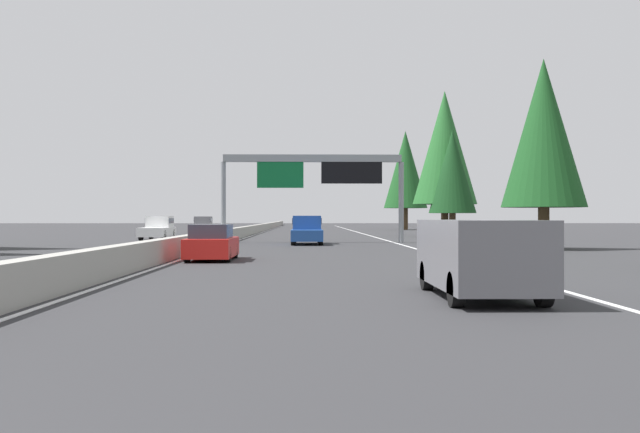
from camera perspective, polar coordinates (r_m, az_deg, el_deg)
ground_plane at (r=63.84m, az=-5.97°, el=-1.64°), size 320.00×320.00×0.00m
median_barrier at (r=83.79m, az=-5.01°, el=-0.96°), size 180.00×0.56×0.90m
shoulder_stripe_right at (r=73.86m, az=3.64°, el=-1.43°), size 160.00×0.16×0.01m
shoulder_stripe_median at (r=73.79m, az=-5.11°, el=-1.43°), size 160.00×0.16×0.01m
sign_gantry_overhead at (r=50.62m, az=-0.39°, el=3.44°), size 0.50×12.68×6.09m
minivan_near_center at (r=16.27m, az=12.29°, el=-2.87°), size 5.00×1.95×1.69m
sedan_mid_left at (r=30.12m, az=-8.42°, el=-2.10°), size 4.40×1.80×1.47m
pickup_mid_center at (r=47.84m, az=-1.03°, el=-1.07°), size 5.60×2.00×1.86m
sedan_near_right at (r=125.44m, az=-1.04°, el=-0.56°), size 4.40×1.80×1.47m
oncoming_near at (r=59.46m, az=-12.50°, el=-0.88°), size 5.60×2.00×1.86m
oncoming_far at (r=85.47m, az=-9.14°, el=-0.63°), size 5.60×2.00×1.86m
conifer_right_near at (r=42.22m, az=17.03°, el=6.22°), size 4.62×4.62×10.49m
conifer_right_mid at (r=67.49m, az=10.28°, el=3.47°), size 4.29×4.29×9.74m
conifer_right_far at (r=69.74m, az=9.69°, el=5.30°), size 5.99×5.99×13.61m
conifer_right_distant at (r=104.81m, az=6.68°, el=3.65°), size 6.18×6.18×14.06m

